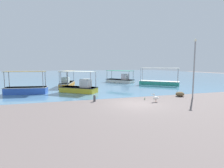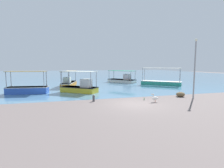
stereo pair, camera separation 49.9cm
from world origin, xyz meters
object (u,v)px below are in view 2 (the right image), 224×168
fishing_boat_far_left (123,79)px  glass_bottle (144,99)px  fishing_boat_center (80,87)px  mooring_bollard (94,98)px  pelican (155,98)px  lamp_post (195,65)px  fishing_boat_outer (69,83)px  fishing_boat_far_right (161,82)px  fishing_boat_near_left (28,89)px  net_pile (180,94)px

fishing_boat_far_left → glass_bottle: 17.42m
fishing_boat_center → mooring_bollard: (0.69, -5.87, -0.30)m
pelican → lamp_post: size_ratio=0.13×
fishing_boat_center → fishing_boat_outer: bearing=100.3°
fishing_boat_far_right → fishing_boat_far_left: fishing_boat_far_right is taller
fishing_boat_outer → fishing_boat_near_left: 7.61m
mooring_bollard → fishing_boat_far_left: bearing=62.3°
net_pile → fishing_boat_far_right: bearing=69.6°
fishing_boat_outer → glass_bottle: bearing=-63.1°
fishing_boat_outer → pelican: fishing_boat_outer is taller
fishing_boat_far_right → fishing_boat_outer: size_ratio=1.03×
fishing_boat_far_left → mooring_bollard: 18.32m
fishing_boat_far_right → fishing_boat_center: (-13.99, -4.34, 0.10)m
mooring_bollard → glass_bottle: size_ratio=2.33×
fishing_boat_outer → mooring_bollard: 12.59m
fishing_boat_near_left → lamp_post: bearing=-24.8°
fishing_boat_near_left → fishing_boat_center: bearing=-7.7°
fishing_boat_far_left → mooring_bollard: (-8.50, -16.23, -0.25)m
glass_bottle → fishing_boat_near_left: bearing=147.4°
fishing_boat_near_left → mooring_bollard: bearing=-44.2°
fishing_boat_outer → fishing_boat_near_left: fishing_boat_near_left is taller
fishing_boat_center → fishing_boat_near_left: bearing=172.3°
fishing_boat_center → fishing_boat_near_left: size_ratio=0.97×
fishing_boat_near_left → lamp_post: (17.08, -7.88, 2.82)m
mooring_bollard → glass_bottle: 4.90m
fishing_boat_near_left → mooring_bollard: fishing_boat_near_left is taller
fishing_boat_far_left → mooring_bollard: size_ratio=8.96×
fishing_boat_far_right → mooring_bollard: 16.77m
fishing_boat_near_left → lamp_post: size_ratio=0.81×
fishing_boat_center → net_pile: fishing_boat_center is taller
mooring_bollard → fishing_boat_outer: bearing=98.6°
glass_bottle → fishing_boat_outer: bearing=116.9°
fishing_boat_outer → glass_bottle: size_ratio=21.42×
fishing_boat_center → lamp_post: (10.89, -7.04, 2.74)m
fishing_boat_near_left → net_pile: (16.35, -6.80, -0.31)m
fishing_boat_center → lamp_post: lamp_post is taller
fishing_boat_center → fishing_boat_far_right: bearing=17.3°
fishing_boat_center → mooring_bollard: 5.91m
lamp_post → mooring_bollard: (-10.20, 1.18, -3.05)m
fishing_boat_outer → pelican: bearing=-62.9°
fishing_boat_center → net_pile: 11.79m
mooring_bollard → glass_bottle: (4.83, -0.79, -0.23)m
fishing_boat_far_right → fishing_boat_near_left: (-20.18, -3.51, 0.03)m
fishing_boat_far_right → glass_bottle: 13.90m
fishing_boat_outer → fishing_boat_near_left: size_ratio=1.19×
net_pile → fishing_boat_center: bearing=149.6°
fishing_boat_near_left → glass_bottle: (11.71, -7.50, -0.46)m
fishing_boat_center → glass_bottle: fishing_boat_center is taller
fishing_boat_center → lamp_post: size_ratio=0.78×
fishing_boat_far_right → fishing_boat_far_left: (-4.80, 6.02, 0.04)m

